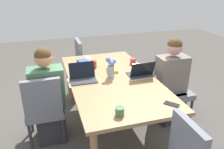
% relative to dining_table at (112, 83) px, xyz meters
% --- Properties ---
extents(ground_plane, '(10.00, 10.00, 0.00)m').
position_rel_dining_table_xyz_m(ground_plane, '(0.00, 0.00, -0.66)').
color(ground_plane, '#4C4742').
extents(dining_table, '(1.96, 1.05, 0.73)m').
position_rel_dining_table_xyz_m(dining_table, '(0.00, 0.00, 0.00)').
color(dining_table, '#9E754C').
rests_on(dining_table, ground_plane).
extents(chair_near_left_near, '(0.44, 0.44, 0.90)m').
position_rel_dining_table_xyz_m(chair_near_left_near, '(0.05, -0.85, -0.16)').
color(chair_near_left_near, slate).
rests_on(chair_near_left_near, ground_plane).
extents(person_near_left_near, '(0.36, 0.40, 1.19)m').
position_rel_dining_table_xyz_m(person_near_left_near, '(-0.02, -0.79, -0.13)').
color(person_near_left_near, '#2D2D33').
rests_on(person_near_left_near, ground_plane).
extents(chair_far_left_mid, '(0.44, 0.44, 0.90)m').
position_rel_dining_table_xyz_m(chair_far_left_mid, '(-0.03, 0.88, -0.16)').
color(chair_far_left_mid, slate).
rests_on(chair_far_left_mid, ground_plane).
extents(person_far_left_mid, '(0.36, 0.40, 1.19)m').
position_rel_dining_table_xyz_m(person_far_left_mid, '(0.04, 0.82, -0.13)').
color(person_far_left_mid, '#2D2D33').
rests_on(person_far_left_mid, ground_plane).
extents(chair_head_left_right_near, '(0.44, 0.44, 0.90)m').
position_rel_dining_table_xyz_m(chair_head_left_right_near, '(-1.29, -0.09, -0.16)').
color(chair_head_left_right_near, slate).
rests_on(chair_head_left_right_near, ground_plane).
extents(flower_vase, '(0.11, 0.13, 0.28)m').
position_rel_dining_table_xyz_m(flower_vase, '(-0.02, -0.01, 0.21)').
color(flower_vase, '#8EA8B7').
rests_on(flower_vase, dining_table).
extents(placemat_near_left_near, '(0.27, 0.36, 0.00)m').
position_rel_dining_table_xyz_m(placemat_near_left_near, '(-0.01, -0.37, 0.07)').
color(placemat_near_left_near, beige).
rests_on(placemat_near_left_near, dining_table).
extents(placemat_far_left_mid, '(0.27, 0.37, 0.00)m').
position_rel_dining_table_xyz_m(placemat_far_left_mid, '(0.02, 0.37, 0.07)').
color(placemat_far_left_mid, beige).
rests_on(placemat_far_left_mid, dining_table).
extents(laptop_far_left_mid, '(0.22, 0.32, 0.21)m').
position_rel_dining_table_xyz_m(laptop_far_left_mid, '(0.04, 0.37, 0.12)').
color(laptop_far_left_mid, '#38383D').
rests_on(laptop_far_left_mid, dining_table).
extents(laptop_near_left_near, '(0.22, 0.32, 0.21)m').
position_rel_dining_table_xyz_m(laptop_near_left_near, '(-0.04, -0.36, 0.12)').
color(laptop_near_left_near, '#38383D').
rests_on(laptop_near_left_near, dining_table).
extents(coffee_mug_near_left, '(0.08, 0.08, 0.11)m').
position_rel_dining_table_xyz_m(coffee_mug_near_left, '(-0.40, -0.14, 0.12)').
color(coffee_mug_near_left, '#AD3D38').
rests_on(coffee_mug_near_left, dining_table).
extents(coffee_mug_near_right, '(0.08, 0.08, 0.09)m').
position_rel_dining_table_xyz_m(coffee_mug_near_right, '(-0.38, 0.43, 0.11)').
color(coffee_mug_near_right, '#AD3D38').
rests_on(coffee_mug_near_right, dining_table).
extents(coffee_mug_centre_left, '(0.09, 0.09, 0.08)m').
position_rel_dining_table_xyz_m(coffee_mug_centre_left, '(0.82, -0.18, 0.11)').
color(coffee_mug_centre_left, '#47704C').
rests_on(coffee_mug_centre_left, dining_table).
extents(book_red_cover, '(0.22, 0.17, 0.03)m').
position_rel_dining_table_xyz_m(book_red_cover, '(-0.65, -0.24, 0.09)').
color(book_red_cover, '#335693').
rests_on(book_red_cover, dining_table).
extents(book_blue_cover, '(0.22, 0.18, 0.03)m').
position_rel_dining_table_xyz_m(book_blue_cover, '(-0.23, 0.07, 0.09)').
color(book_blue_cover, gold).
rests_on(book_blue_cover, dining_table).
extents(phone_black, '(0.16, 0.15, 0.01)m').
position_rel_dining_table_xyz_m(phone_black, '(0.79, 0.38, 0.08)').
color(phone_black, black).
rests_on(phone_black, dining_table).
extents(phone_silver, '(0.15, 0.08, 0.01)m').
position_rel_dining_table_xyz_m(phone_silver, '(-0.84, -0.14, 0.08)').
color(phone_silver, silver).
rests_on(phone_silver, dining_table).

